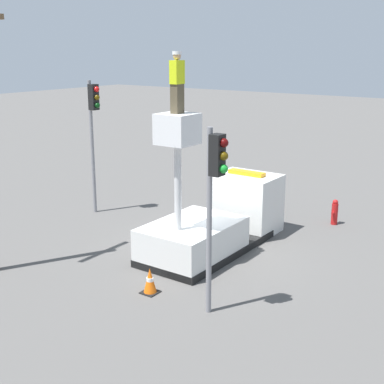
{
  "coord_description": "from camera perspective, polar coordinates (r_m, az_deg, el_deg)",
  "views": [
    {
      "loc": [
        -14.06,
        -9.34,
        6.63
      ],
      "look_at": [
        -2.6,
        -1.2,
        2.82
      ],
      "focal_mm": 50.0,
      "sensor_mm": 36.0,
      "label": 1
    }
  ],
  "objects": [
    {
      "name": "ground_plane",
      "position": [
        18.13,
        1.66,
        -6.28
      ],
      "size": [
        120.0,
        120.0,
        0.0
      ],
      "primitive_type": "plane",
      "color": "#565451"
    },
    {
      "name": "bucket_truck",
      "position": [
        18.26,
        2.66,
        -3.1
      ],
      "size": [
        5.99,
        2.36,
        4.78
      ],
      "color": "black",
      "rests_on": "ground"
    },
    {
      "name": "worker",
      "position": [
        15.57,
        -1.6,
        11.59
      ],
      "size": [
        0.4,
        0.26,
        1.75
      ],
      "color": "brown",
      "rests_on": "bucket_truck"
    },
    {
      "name": "traffic_light_pole",
      "position": [
        12.91,
        2.42,
        0.74
      ],
      "size": [
        0.34,
        0.57,
        4.81
      ],
      "color": "gray",
      "rests_on": "ground"
    },
    {
      "name": "traffic_light_across",
      "position": [
        21.76,
        -10.47,
        7.49
      ],
      "size": [
        0.34,
        0.57,
        5.4
      ],
      "color": "gray",
      "rests_on": "ground"
    },
    {
      "name": "fire_hydrant",
      "position": [
        21.34,
        14.97,
        -2.09
      ],
      "size": [
        0.49,
        0.25,
        0.99
      ],
      "color": "red",
      "rests_on": "ground"
    },
    {
      "name": "traffic_cone_rear",
      "position": [
        15.09,
        -4.5,
        -9.46
      ],
      "size": [
        0.46,
        0.46,
        0.74
      ],
      "color": "black",
      "rests_on": "ground"
    }
  ]
}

